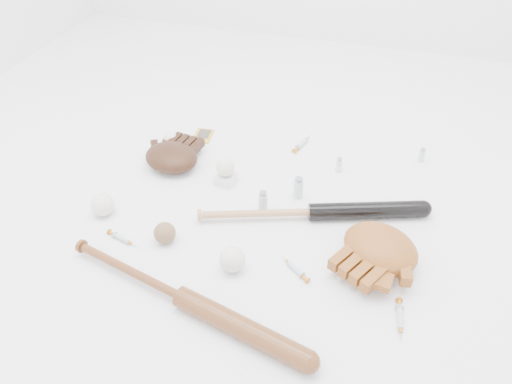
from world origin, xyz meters
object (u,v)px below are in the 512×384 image
(glove_dark, at_px, (171,157))
(pedestal, at_px, (226,179))
(bat_dark, at_px, (311,212))
(bat_wood, at_px, (182,297))

(glove_dark, relative_size, pedestal, 3.70)
(glove_dark, height_order, pedestal, glove_dark)
(bat_dark, distance_m, pedestal, 0.35)
(bat_wood, xyz_separation_m, glove_dark, (-0.29, 0.59, 0.01))
(bat_wood, relative_size, pedestal, 12.51)
(bat_dark, relative_size, glove_dark, 3.26)
(glove_dark, bearing_deg, bat_wood, -55.11)
(glove_dark, bearing_deg, bat_dark, -5.22)
(bat_dark, height_order, bat_wood, bat_wood)
(bat_wood, distance_m, glove_dark, 0.66)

